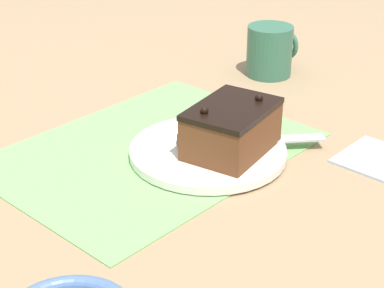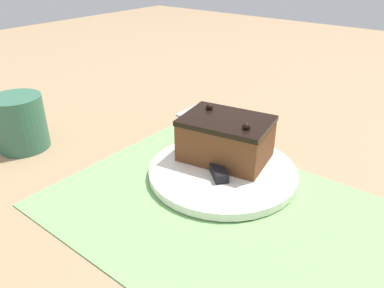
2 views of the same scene
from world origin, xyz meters
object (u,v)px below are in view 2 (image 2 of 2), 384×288
at_px(serving_knife, 211,157).
at_px(coffee_mug, 19,122).
at_px(chocolate_cake, 226,138).
at_px(cake_plate, 223,171).

relative_size(serving_knife, coffee_mug, 1.86).
bearing_deg(serving_knife, chocolate_cake, 6.42).
height_order(chocolate_cake, coffee_mug, coffee_mug).
bearing_deg(chocolate_cake, cake_plate, 118.38).
height_order(cake_plate, serving_knife, serving_knife).
distance_m(chocolate_cake, serving_knife, 0.04).
relative_size(cake_plate, coffee_mug, 2.36).
height_order(chocolate_cake, serving_knife, chocolate_cake).
xyz_separation_m(cake_plate, chocolate_cake, (0.02, -0.03, 0.04)).
relative_size(cake_plate, serving_knife, 1.27).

